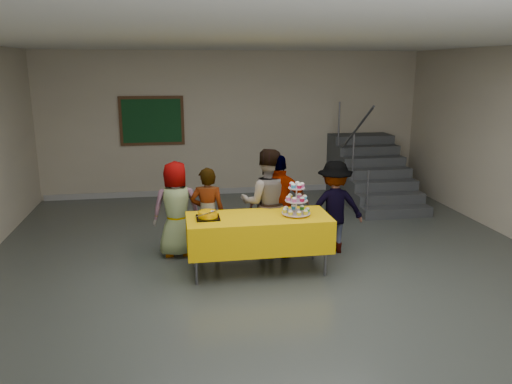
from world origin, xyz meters
TOP-DOWN VIEW (x-y plane):
  - room_shell at (0.00, 0.02)m, footprint 10.00×10.04m
  - bake_table at (-0.22, 0.69)m, footprint 1.88×0.78m
  - cupcake_stand at (0.28, 0.67)m, footprint 0.38×0.38m
  - bear_cake at (-0.88, 0.71)m, footprint 0.32×0.36m
  - schoolchild_a at (-1.28, 1.48)m, footprint 0.69×0.45m
  - schoolchild_b at (-0.84, 1.27)m, footprint 0.52×0.38m
  - schoolchild_c at (0.01, 1.29)m, footprint 0.84×0.70m
  - schoolchild_d at (0.18, 1.24)m, footprint 0.89×0.42m
  - schoolchild_e at (1.00, 1.25)m, footprint 0.92×0.57m
  - staircase at (2.70, 4.13)m, footprint 1.30×2.40m
  - noticeboard at (-1.70, 4.96)m, footprint 1.30×0.05m

SIDE VIEW (x-z plane):
  - staircase at x=2.70m, z-range -0.53..1.51m
  - bake_table at x=-0.22m, z-range 0.17..0.94m
  - schoolchild_b at x=-0.84m, z-range 0.00..1.33m
  - schoolchild_e at x=1.00m, z-range 0.00..1.37m
  - schoolchild_a at x=-1.28m, z-range 0.00..1.39m
  - schoolchild_d at x=0.18m, z-range 0.00..1.48m
  - schoolchild_c at x=0.01m, z-range 0.00..1.56m
  - bear_cake at x=-0.88m, z-range 0.77..0.89m
  - cupcake_stand at x=0.28m, z-range 0.73..1.17m
  - noticeboard at x=-1.70m, z-range 1.10..2.10m
  - room_shell at x=0.00m, z-range 0.62..3.64m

